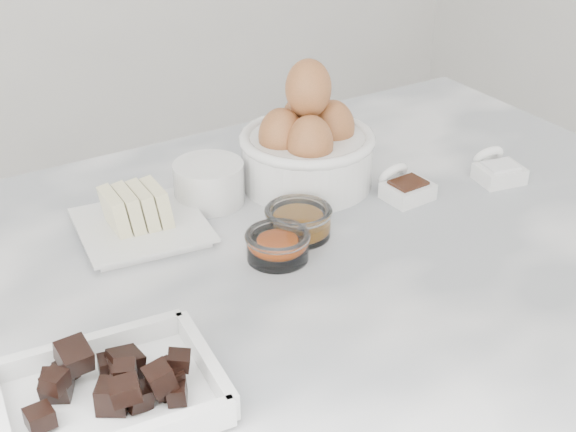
% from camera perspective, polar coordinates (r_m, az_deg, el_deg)
% --- Properties ---
extents(marble_slab, '(1.20, 0.80, 0.04)m').
position_cam_1_polar(marble_slab, '(0.98, -0.08, -4.09)').
color(marble_slab, white).
rests_on(marble_slab, cabinet).
extents(chocolate_dish, '(0.22, 0.17, 0.05)m').
position_cam_1_polar(chocolate_dish, '(0.77, -12.64, -12.01)').
color(chocolate_dish, white).
rests_on(chocolate_dish, marble_slab).
extents(butter_plate, '(0.17, 0.17, 0.06)m').
position_cam_1_polar(butter_plate, '(1.03, -10.55, -0.15)').
color(butter_plate, white).
rests_on(butter_plate, marble_slab).
extents(sugar_ramekin, '(0.10, 0.10, 0.06)m').
position_cam_1_polar(sugar_ramekin, '(1.09, -5.65, 2.48)').
color(sugar_ramekin, white).
rests_on(sugar_ramekin, marble_slab).
extents(egg_bowl, '(0.19, 0.19, 0.18)m').
position_cam_1_polar(egg_bowl, '(1.12, 1.36, 5.06)').
color(egg_bowl, white).
rests_on(egg_bowl, marble_slab).
extents(honey_bowl, '(0.09, 0.09, 0.04)m').
position_cam_1_polar(honey_bowl, '(1.01, 0.74, -0.36)').
color(honey_bowl, white).
rests_on(honey_bowl, marble_slab).
extents(zest_bowl, '(0.08, 0.08, 0.03)m').
position_cam_1_polar(zest_bowl, '(0.96, -0.74, -2.03)').
color(zest_bowl, white).
rests_on(zest_bowl, marble_slab).
extents(vanilla_spoon, '(0.07, 0.08, 0.05)m').
position_cam_1_polar(vanilla_spoon, '(1.12, 8.24, 2.10)').
color(vanilla_spoon, white).
rests_on(vanilla_spoon, marble_slab).
extents(salt_spoon, '(0.07, 0.09, 0.05)m').
position_cam_1_polar(salt_spoon, '(1.19, 14.61, 3.26)').
color(salt_spoon, white).
rests_on(salt_spoon, marble_slab).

